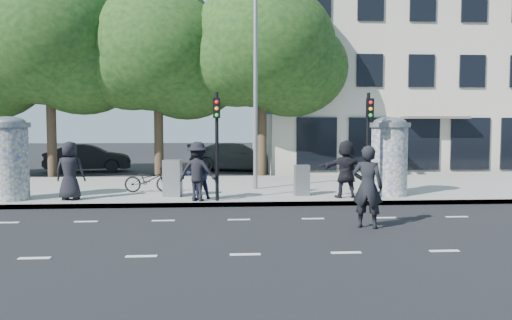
{
  "coord_description": "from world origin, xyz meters",
  "views": [
    {
      "loc": [
        -0.44,
        -11.76,
        2.52
      ],
      "look_at": [
        0.6,
        3.5,
        1.45
      ],
      "focal_mm": 35.0,
      "sensor_mm": 36.0,
      "label": 1
    }
  ],
  "objects": [
    {
      "name": "ped_c",
      "position": [
        -1.2,
        4.21,
        0.95
      ],
      "size": [
        0.94,
        0.84,
        1.59
      ],
      "primitive_type": "imported",
      "rotation": [
        0.0,
        0.0,
        3.52
      ],
      "color": "#181D3E",
      "rests_on": "sidewalk"
    },
    {
      "name": "lane_dash_near",
      "position": [
        0.0,
        -2.2,
        0.0
      ],
      "size": [
        32.0,
        0.12,
        0.01
      ],
      "primitive_type": "cube",
      "color": "silver",
      "rests_on": "ground"
    },
    {
      "name": "ped_a",
      "position": [
        -5.25,
        4.33,
        1.08
      ],
      "size": [
        0.94,
        0.64,
        1.86
      ],
      "primitive_type": "imported",
      "rotation": [
        0.0,
        0.0,
        3.09
      ],
      "color": "black",
      "rests_on": "sidewalk"
    },
    {
      "name": "ad_column_left",
      "position": [
        -7.2,
        4.5,
        1.54
      ],
      "size": [
        1.36,
        1.36,
        2.65
      ],
      "color": "beige",
      "rests_on": "sidewalk"
    },
    {
      "name": "traffic_pole_near",
      "position": [
        -0.6,
        3.79,
        2.23
      ],
      "size": [
        0.22,
        0.31,
        3.4
      ],
      "color": "black",
      "rests_on": "sidewalk"
    },
    {
      "name": "cabinet_right",
      "position": [
        2.25,
        4.85,
        0.66
      ],
      "size": [
        0.5,
        0.37,
        1.03
      ],
      "primitive_type": "cube",
      "rotation": [
        0.0,
        0.0,
        0.02
      ],
      "color": "slate",
      "rests_on": "sidewalk"
    },
    {
      "name": "ped_d",
      "position": [
        -1.2,
        3.85,
        1.08
      ],
      "size": [
        1.34,
        0.98,
        1.85
      ],
      "primitive_type": "imported",
      "rotation": [
        0.0,
        0.0,
        2.87
      ],
      "color": "black",
      "rests_on": "sidewalk"
    },
    {
      "name": "ad_column_right",
      "position": [
        5.2,
        4.7,
        1.54
      ],
      "size": [
        1.36,
        1.36,
        2.65
      ],
      "color": "beige",
      "rests_on": "sidewalk"
    },
    {
      "name": "man_road",
      "position": [
        3.11,
        0.14,
        1.02
      ],
      "size": [
        0.88,
        0.78,
        2.03
      ],
      "primitive_type": "imported",
      "rotation": [
        0.0,
        0.0,
        2.66
      ],
      "color": "black",
      "rests_on": "ground"
    },
    {
      "name": "car_right",
      "position": [
        0.39,
        16.1,
        0.76
      ],
      "size": [
        3.31,
        5.61,
        1.52
      ],
      "primitive_type": "imported",
      "rotation": [
        0.0,
        0.0,
        1.33
      ],
      "color": "slate",
      "rests_on": "ground"
    },
    {
      "name": "tree_near_left",
      "position": [
        -3.5,
        12.7,
        6.06
      ],
      "size": [
        6.8,
        6.8,
        8.97
      ],
      "color": "#38281C",
      "rests_on": "ground"
    },
    {
      "name": "curb",
      "position": [
        0.0,
        3.55,
        0.07
      ],
      "size": [
        40.0,
        0.1,
        0.16
      ],
      "primitive_type": "cube",
      "color": "slate",
      "rests_on": "ground"
    },
    {
      "name": "tree_center",
      "position": [
        1.5,
        12.3,
        6.31
      ],
      "size": [
        7.0,
        7.0,
        9.3
      ],
      "color": "#38281C",
      "rests_on": "ground"
    },
    {
      "name": "building",
      "position": [
        12.0,
        19.99,
        5.99
      ],
      "size": [
        20.3,
        15.85,
        12.0
      ],
      "color": "beige",
      "rests_on": "ground"
    },
    {
      "name": "traffic_pole_far",
      "position": [
        4.2,
        3.79,
        2.23
      ],
      "size": [
        0.22,
        0.31,
        3.4
      ],
      "color": "black",
      "rests_on": "sidewalk"
    },
    {
      "name": "car_mid",
      "position": [
        -7.7,
        15.82,
        0.74
      ],
      "size": [
        2.21,
        4.65,
        1.47
      ],
      "primitive_type": "imported",
      "rotation": [
        0.0,
        0.0,
        1.72
      ],
      "color": "black",
      "rests_on": "ground"
    },
    {
      "name": "bicycle",
      "position": [
        -3.04,
        6.0,
        0.59
      ],
      "size": [
        0.6,
        1.68,
        0.88
      ],
      "primitive_type": "imported",
      "rotation": [
        0.0,
        0.0,
        1.56
      ],
      "color": "black",
      "rests_on": "sidewalk"
    },
    {
      "name": "sidewalk",
      "position": [
        0.0,
        7.5,
        0.07
      ],
      "size": [
        40.0,
        8.0,
        0.15
      ],
      "primitive_type": "cube",
      "color": "gray",
      "rests_on": "ground"
    },
    {
      "name": "cabinet_left",
      "position": [
        -2.09,
        4.87,
        0.76
      ],
      "size": [
        0.64,
        0.5,
        1.22
      ],
      "primitive_type": "cube",
      "rotation": [
        0.0,
        0.0,
        -0.13
      ],
      "color": "slate",
      "rests_on": "sidewalk"
    },
    {
      "name": "lane_dash_far",
      "position": [
        0.0,
        1.4,
        0.0
      ],
      "size": [
        32.0,
        0.12,
        0.01
      ],
      "primitive_type": "cube",
      "color": "silver",
      "rests_on": "ground"
    },
    {
      "name": "street_lamp",
      "position": [
        0.8,
        6.63,
        4.79
      ],
      "size": [
        0.25,
        0.93,
        8.0
      ],
      "color": "slate",
      "rests_on": "sidewalk"
    },
    {
      "name": "ped_f",
      "position": [
        3.6,
        4.21,
        1.1
      ],
      "size": [
        1.77,
        0.69,
        1.89
      ],
      "primitive_type": "imported",
      "rotation": [
        0.0,
        0.0,
        3.11
      ],
      "color": "black",
      "rests_on": "sidewalk"
    },
    {
      "name": "tree_mid_left",
      "position": [
        -8.5,
        12.5,
        6.5
      ],
      "size": [
        7.2,
        7.2,
        9.57
      ],
      "color": "#38281C",
      "rests_on": "ground"
    },
    {
      "name": "ground",
      "position": [
        0.0,
        0.0,
        0.0
      ],
      "size": [
        120.0,
        120.0,
        0.0
      ],
      "primitive_type": "plane",
      "color": "black",
      "rests_on": "ground"
    }
  ]
}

